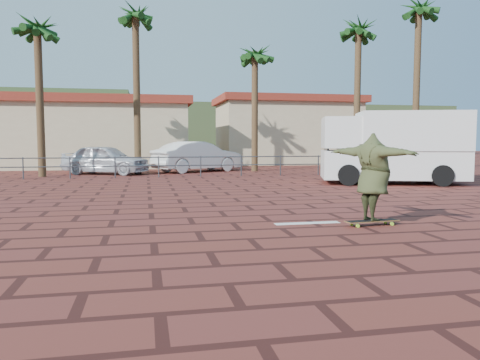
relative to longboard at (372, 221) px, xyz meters
name	(u,v)px	position (x,y,z in m)	size (l,w,h in m)	color
ground	(261,215)	(-1.90, 1.74, -0.09)	(120.00, 120.00, 0.00)	maroon
paint_stripe	(307,223)	(-1.20, 0.54, -0.09)	(1.40, 0.22, 0.01)	white
guardrail	(201,163)	(-1.90, 13.74, 0.59)	(24.06, 0.06, 1.00)	#47494F
palm_far_left	(37,32)	(-9.40, 15.24, 6.74)	(2.40, 2.40, 8.25)	brown
palm_left	(135,21)	(-4.90, 16.74, 7.86)	(2.40, 2.40, 9.45)	brown
palm_center	(255,58)	(1.60, 17.24, 6.27)	(2.40, 2.40, 7.75)	brown
palm_right	(359,34)	(7.10, 15.74, 7.49)	(2.40, 2.40, 9.05)	brown
palm_far_right	(419,15)	(10.10, 14.74, 8.42)	(2.40, 2.40, 10.05)	brown
building_west	(93,132)	(-7.90, 23.74, 2.19)	(12.60, 7.60, 4.50)	beige
building_east	(286,130)	(6.10, 25.74, 2.44)	(10.60, 6.60, 5.00)	beige
hill_front	(166,131)	(-1.90, 51.74, 2.91)	(70.00, 18.00, 6.00)	#384C28
longboard	(372,221)	(0.00, 0.00, 0.00)	(1.16, 0.36, 0.11)	olive
skateboarder	(373,177)	(0.00, 0.00, 0.91)	(2.18, 0.59, 1.78)	#3B4223
campervan	(393,146)	(5.31, 8.58, 1.42)	(5.99, 3.89, 2.88)	silver
car_silver	(106,159)	(-6.53, 16.40, 0.67)	(1.81, 4.49, 1.53)	silver
car_white	(198,157)	(-1.65, 17.36, 0.75)	(1.78, 5.12, 1.69)	white
street_sign	(372,140)	(6.34, 12.39, 1.70)	(0.52, 0.09, 2.56)	gray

